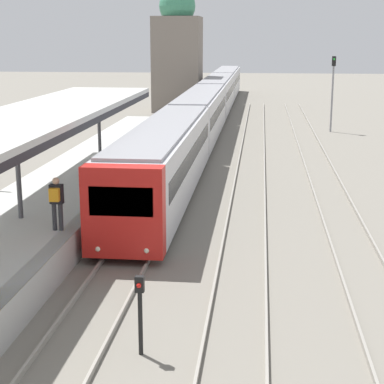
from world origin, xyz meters
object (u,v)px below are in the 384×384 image
train_near (210,102)px  signal_post_near (140,306)px  signal_mast_far (333,85)px  person_on_platform (56,199)px

train_near → signal_post_near: 38.70m
train_near → signal_mast_far: signal_mast_far is taller
signal_post_near → signal_mast_far: size_ratio=0.33×
person_on_platform → signal_post_near: 6.71m
train_near → signal_post_near: bearing=-87.7°
person_on_platform → train_near: bearing=86.5°
person_on_platform → train_near: 33.15m
person_on_platform → signal_mast_far: size_ratio=0.30×
person_on_platform → train_near: size_ratio=0.02×
signal_mast_far → signal_post_near: bearing=-102.3°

